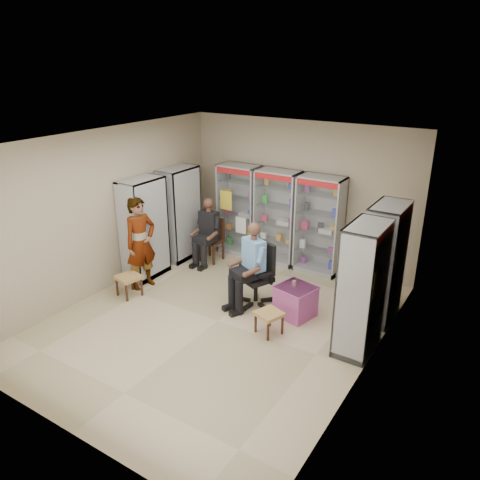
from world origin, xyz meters
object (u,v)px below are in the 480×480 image
Objects in this scene: cabinet_back_right at (319,225)px; pink_trunk at (295,301)px; cabinet_right_far at (384,263)px; cabinet_left_far at (180,214)px; cabinet_back_mid at (277,217)px; woven_stool_b at (129,286)px; seated_shopkeeper at (255,268)px; cabinet_back_left at (239,210)px; office_chair at (256,275)px; standing_man at (141,243)px; woven_stool_a at (269,323)px; cabinet_right_near at (362,289)px; cabinet_left_near at (144,229)px; wooden_chair at (211,240)px.

cabinet_back_right is 2.04m from pink_trunk.
cabinet_right_far is 4.46m from cabinet_left_far.
cabinet_back_mid reaches higher than woven_stool_b.
seated_shopkeeper is (-1.99, -0.80, -0.27)m from cabinet_right_far.
cabinet_back_left reaches higher than woven_stool_b.
cabinet_back_left and cabinet_back_right have the same top height.
cabinet_back_left reaches higher than office_chair.
cabinet_back_right reaches higher than seated_shopkeeper.
standing_man is at bearing -104.98° from cabinet_back_left.
standing_man is (-0.65, -2.43, -0.11)m from cabinet_back_left.
seated_shopkeeper reaches higher than pink_trunk.
seated_shopkeeper is at bearing -65.49° from standing_man.
cabinet_back_left reaches higher than woven_stool_a.
cabinet_back_right is 1.00× the size of cabinet_right_far.
office_chair is 0.64× the size of standing_man.
woven_stool_b is (-2.14, -0.93, -0.53)m from seated_shopkeeper.
cabinet_back_mid is 1.00× the size of cabinet_right_near.
cabinet_left_near is 1.56m from wooden_chair.
woven_stool_b is (0.33, -0.83, -0.80)m from cabinet_left_near.
cabinet_back_left and cabinet_back_mid have the same top height.
cabinet_back_left is 2.52m from standing_man.
cabinet_left_near is at bearing 111.68° from woven_stool_b.
cabinet_back_mid is 2.01m from office_chair.
cabinet_back_mid is at bearing 0.00° from cabinet_back_left.
cabinet_left_far reaches higher than woven_stool_b.
woven_stool_a is (-0.11, -0.73, -0.08)m from pink_trunk.
wooden_chair reaches higher than pink_trunk.
cabinet_back_left is at bearing 71.10° from wooden_chair.
cabinet_left_far is at bearing -176.84° from office_chair.
cabinet_right_near is 4.10m from wooden_chair.
cabinet_back_mid and cabinet_right_far have the same top height.
cabinet_back_right is 1.00× the size of cabinet_right_near.
seated_shopkeeper is 2.59× the size of pink_trunk.
cabinet_left_far reaches higher than standing_man.
cabinet_left_far is (-4.46, 0.20, 0.00)m from cabinet_right_far.
cabinet_back_left is 0.94m from wooden_chair.
standing_man is at bearing 107.28° from cabinet_right_far.
cabinet_back_mid is 1.12× the size of standing_man.
cabinet_right_far is at bearing 46.01° from seated_shopkeeper.
standing_man is at bearing 176.81° from woven_stool_a.
cabinet_left_far is at bearing -161.81° from cabinet_back_right.
pink_trunk is (2.32, -1.86, -0.73)m from cabinet_back_left.
woven_stool_a is at bearing -81.58° from standing_man.
cabinet_back_left is at bearing 155.39° from cabinet_left_near.
cabinet_left_far is at bearing 73.75° from cabinet_right_near.
seated_shopkeeper is 3.64× the size of woven_stool_b.
cabinet_right_far is at bearing -6.04° from wooden_chair.
cabinet_right_near is at bearing -75.65° from standing_man.
cabinet_right_far reaches higher than pink_trunk.
woven_stool_b is at bearing -101.85° from cabinet_back_left.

